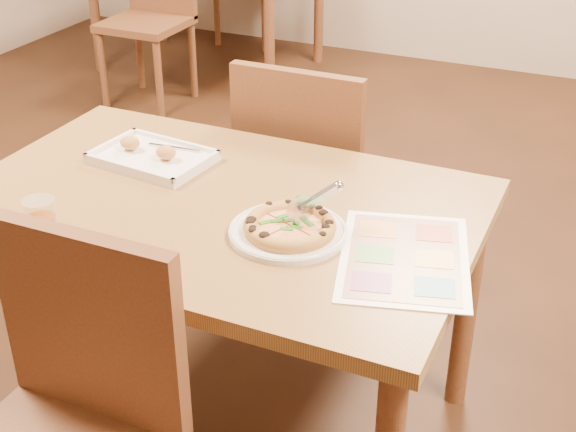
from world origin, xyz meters
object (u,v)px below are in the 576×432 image
at_px(plate, 288,232).
at_px(menu, 404,257).
at_px(pizza_cutter, 314,201).
at_px(chair_near, 70,400).
at_px(glass_tumbler, 41,220).
at_px(dining_table, 215,231).
at_px(pizza, 290,226).
at_px(chair_far, 308,163).
at_px(appetizer_tray, 152,157).

relative_size(plate, menu, 0.70).
relative_size(plate, pizza_cutter, 2.42).
distance_m(chair_near, glass_tumbler, 0.45).
bearing_deg(dining_table, menu, -6.87).
height_order(chair_near, menu, chair_near).
bearing_deg(pizza, dining_table, 162.16).
bearing_deg(chair_far, dining_table, 90.00).
distance_m(dining_table, menu, 0.52).
distance_m(pizza_cutter, menu, 0.24).
relative_size(chair_far, pizza, 2.20).
bearing_deg(glass_tumbler, plate, 24.62).
bearing_deg(chair_far, chair_near, 90.00).
relative_size(pizza_cutter, menu, 0.29).
height_order(pizza_cutter, glass_tumbler, pizza_cutter).
bearing_deg(pizza, menu, 3.50).
bearing_deg(menu, plate, -177.39).
height_order(chair_near, plate, chair_near).
xyz_separation_m(pizza_cutter, glass_tumbler, (-0.56, -0.28, -0.04)).
distance_m(chair_far, menu, 0.85).
xyz_separation_m(pizza_cutter, menu, (0.23, -0.03, -0.07)).
height_order(pizza, pizza_cutter, pizza_cutter).
bearing_deg(chair_far, plate, 109.25).
bearing_deg(chair_near, pizza, 65.20).
relative_size(chair_far, pizza_cutter, 4.15).
xyz_separation_m(chair_far, pizza_cutter, (0.28, -0.63, 0.23)).
relative_size(chair_near, appetizer_tray, 1.42).
relative_size(plate, pizza, 1.28).
distance_m(pizza_cutter, glass_tumbler, 0.62).
xyz_separation_m(dining_table, pizza, (0.24, -0.08, 0.11)).
height_order(dining_table, chair_far, chair_far).
bearing_deg(chair_far, pizza_cutter, 114.00).
bearing_deg(dining_table, chair_near, -90.00).
bearing_deg(menu, pizza, -176.50).
distance_m(plate, pizza_cutter, 0.09).
distance_m(dining_table, chair_near, 0.61).
bearing_deg(pizza_cutter, dining_table, 122.45).
distance_m(dining_table, pizza_cutter, 0.33).
bearing_deg(pizza_cutter, chair_far, 62.67).
bearing_deg(chair_far, pizza, 109.60).
distance_m(pizza, appetizer_tray, 0.55).
xyz_separation_m(chair_near, pizza, (0.24, 0.52, 0.18)).
bearing_deg(glass_tumbler, chair_near, -46.89).
height_order(pizza, appetizer_tray, appetizer_tray).
bearing_deg(chair_near, menu, 46.62).
bearing_deg(glass_tumbler, appetizer_tray, 88.86).
relative_size(chair_near, glass_tumbler, 5.06).
distance_m(chair_far, appetizer_tray, 0.56).
xyz_separation_m(glass_tumbler, menu, (0.79, 0.25, -0.04)).
bearing_deg(pizza_cutter, plate, 172.27).
relative_size(pizza, appetizer_tray, 0.65).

